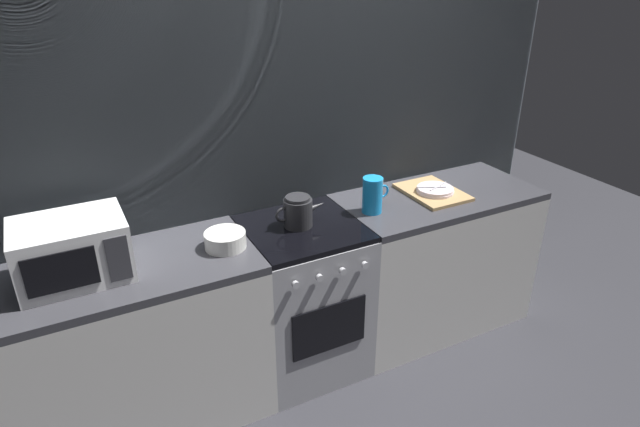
% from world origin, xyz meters
% --- Properties ---
extents(ground_plane, '(8.00, 8.00, 0.00)m').
position_xyz_m(ground_plane, '(0.00, 0.00, 0.00)').
color(ground_plane, '#2D2D33').
extents(back_wall, '(3.60, 0.05, 2.40)m').
position_xyz_m(back_wall, '(0.00, 0.32, 1.20)').
color(back_wall, gray).
rests_on(back_wall, ground_plane).
extents(counter_left, '(1.20, 0.60, 0.90)m').
position_xyz_m(counter_left, '(-0.90, 0.00, 0.45)').
color(counter_left, silver).
rests_on(counter_left, ground_plane).
extents(stove_unit, '(0.60, 0.63, 0.90)m').
position_xyz_m(stove_unit, '(-0.00, -0.00, 0.45)').
color(stove_unit, '#9E9EA3').
rests_on(stove_unit, ground_plane).
extents(counter_right, '(1.20, 0.60, 0.90)m').
position_xyz_m(counter_right, '(0.90, 0.00, 0.45)').
color(counter_right, silver).
rests_on(counter_right, ground_plane).
extents(microwave, '(0.46, 0.35, 0.27)m').
position_xyz_m(microwave, '(-1.09, 0.02, 1.04)').
color(microwave, white).
rests_on(microwave, counter_left).
extents(kettle, '(0.28, 0.15, 0.17)m').
position_xyz_m(kettle, '(-0.02, 0.01, 0.98)').
color(kettle, '#262628').
rests_on(kettle, stove_unit).
extents(mixing_bowl, '(0.20, 0.20, 0.08)m').
position_xyz_m(mixing_bowl, '(-0.43, -0.03, 0.94)').
color(mixing_bowl, silver).
rests_on(mixing_bowl, counter_left).
extents(pitcher, '(0.16, 0.11, 0.20)m').
position_xyz_m(pitcher, '(0.42, -0.02, 1.00)').
color(pitcher, '#198CD8').
rests_on(pitcher, counter_right).
extents(dish_pile, '(0.30, 0.40, 0.06)m').
position_xyz_m(dish_pile, '(0.87, 0.01, 0.92)').
color(dish_pile, tan).
rests_on(dish_pile, counter_right).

